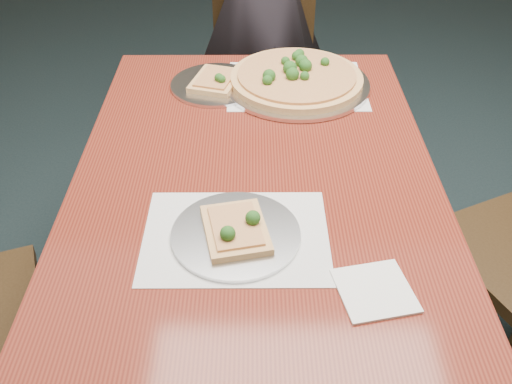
{
  "coord_description": "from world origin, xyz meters",
  "views": [
    {
      "loc": [
        -0.23,
        -1.15,
        1.59
      ],
      "look_at": [
        -0.23,
        -0.1,
        0.75
      ],
      "focal_mm": 40.0,
      "sensor_mm": 36.0,
      "label": 1
    }
  ],
  "objects_px": {
    "diner": "(260,0)",
    "pizza_pan": "(296,79)",
    "slice_plate_far": "(216,83)",
    "chair_far": "(264,68)",
    "slice_plate_near": "(236,232)",
    "dining_table": "(256,221)"
  },
  "relations": [
    {
      "from": "dining_table",
      "to": "pizza_pan",
      "type": "xyz_separation_m",
      "value": [
        0.13,
        0.53,
        0.11
      ]
    },
    {
      "from": "diner",
      "to": "pizza_pan",
      "type": "bearing_deg",
      "value": 81.22
    },
    {
      "from": "dining_table",
      "to": "pizza_pan",
      "type": "bearing_deg",
      "value": 76.62
    },
    {
      "from": "chair_far",
      "to": "diner",
      "type": "height_order",
      "value": "diner"
    },
    {
      "from": "chair_far",
      "to": "diner",
      "type": "xyz_separation_m",
      "value": [
        -0.02,
        0.05,
        0.27
      ]
    },
    {
      "from": "chair_far",
      "to": "slice_plate_near",
      "type": "height_order",
      "value": "chair_far"
    },
    {
      "from": "slice_plate_near",
      "to": "slice_plate_far",
      "type": "relative_size",
      "value": 1.0
    },
    {
      "from": "slice_plate_far",
      "to": "chair_far",
      "type": "bearing_deg",
      "value": 75.0
    },
    {
      "from": "dining_table",
      "to": "slice_plate_far",
      "type": "relative_size",
      "value": 5.36
    },
    {
      "from": "chair_far",
      "to": "dining_table",
      "type": "bearing_deg",
      "value": -93.18
    },
    {
      "from": "pizza_pan",
      "to": "diner",
      "type": "bearing_deg",
      "value": 99.12
    },
    {
      "from": "diner",
      "to": "slice_plate_far",
      "type": "bearing_deg",
      "value": 59.74
    },
    {
      "from": "dining_table",
      "to": "slice_plate_near",
      "type": "distance_m",
      "value": 0.19
    },
    {
      "from": "slice_plate_near",
      "to": "slice_plate_far",
      "type": "distance_m",
      "value": 0.69
    },
    {
      "from": "diner",
      "to": "pizza_pan",
      "type": "xyz_separation_m",
      "value": [
        0.1,
        -0.65,
        -0.01
      ]
    },
    {
      "from": "dining_table",
      "to": "slice_plate_near",
      "type": "relative_size",
      "value": 5.36
    },
    {
      "from": "chair_far",
      "to": "pizza_pan",
      "type": "xyz_separation_m",
      "value": [
        0.09,
        -0.6,
        0.26
      ]
    },
    {
      "from": "slice_plate_far",
      "to": "pizza_pan",
      "type": "bearing_deg",
      "value": 0.52
    },
    {
      "from": "dining_table",
      "to": "diner",
      "type": "distance_m",
      "value": 1.19
    },
    {
      "from": "slice_plate_near",
      "to": "pizza_pan",
      "type": "bearing_deg",
      "value": 76.1
    },
    {
      "from": "diner",
      "to": "pizza_pan",
      "type": "height_order",
      "value": "diner"
    },
    {
      "from": "chair_far",
      "to": "pizza_pan",
      "type": "distance_m",
      "value": 0.66
    }
  ]
}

